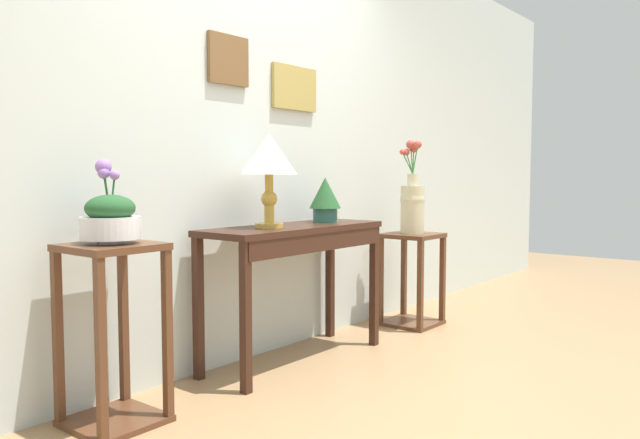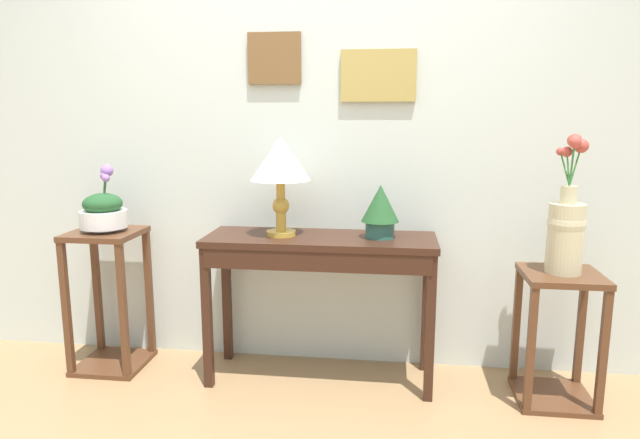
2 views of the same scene
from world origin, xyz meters
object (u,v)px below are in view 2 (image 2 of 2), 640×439
Objects in this scene: console_table at (320,259)px; pedestal_stand_right at (557,337)px; planter_bowl_wide_left at (103,211)px; pedestal_stand_left at (109,300)px; potted_plant_on_console at (380,209)px; table_lamp at (280,163)px; flower_vase_tall_right at (566,227)px.

console_table is 1.25m from pedestal_stand_right.
planter_bowl_wide_left reaches higher than console_table.
console_table is at bearing -1.00° from pedestal_stand_left.
pedestal_stand_left is (-1.20, 0.02, -0.28)m from console_table.
potted_plant_on_console is at bearing 0.57° from planter_bowl_wide_left.
pedestal_stand_right is at bearing -1.94° from pedestal_stand_left.
table_lamp is at bearing 176.58° from pedestal_stand_right.
pedestal_stand_right is 0.56m from flower_vase_tall_right.
flower_vase_tall_right reaches higher than pedestal_stand_right.
table_lamp reaches higher than pedestal_stand_left.
flower_vase_tall_right is at bearing -3.38° from table_lamp.
potted_plant_on_console is (0.31, 0.04, 0.27)m from console_table.
table_lamp is 1.43× the size of planter_bowl_wide_left.
pedestal_stand_right is (2.39, -0.08, -0.06)m from pedestal_stand_left.
table_lamp reaches higher than potted_plant_on_console.
pedestal_stand_right is at bearing -2.88° from console_table.
console_table is at bearing -1.10° from planter_bowl_wide_left.
potted_plant_on_console is at bearing 173.68° from pedestal_stand_right.
console_table is 0.41m from potted_plant_on_console.
console_table is 1.80× the size of flower_vase_tall_right.
potted_plant_on_console is at bearing 173.75° from flower_vase_tall_right.
flower_vase_tall_right reaches higher than console_table.
console_table is 0.54m from table_lamp.
potted_plant_on_console is 1.60m from pedestal_stand_left.
planter_bowl_wide_left is at bearing -179.43° from potted_plant_on_console.
pedestal_stand_left is at bearing -179.35° from potted_plant_on_console.
planter_bowl_wide_left is at bearing 178.03° from flower_vase_tall_right.
table_lamp is 0.77× the size of flower_vase_tall_right.
pedestal_stand_left is at bearing 178.06° from pedestal_stand_right.
table_lamp is 1.26m from pedestal_stand_left.
planter_bowl_wide_left is at bearing 78.28° from pedestal_stand_left.
table_lamp is 0.65× the size of pedestal_stand_left.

